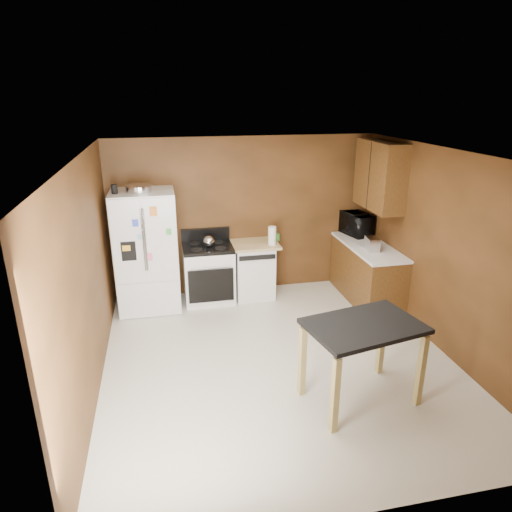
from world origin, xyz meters
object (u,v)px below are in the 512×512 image
object	(u,v)px
roasting_pan	(139,188)
gas_range	(209,273)
pen_cup	(114,189)
paper_towel	(272,236)
toaster	(372,244)
microwave	(355,224)
kettle	(209,241)
green_canister	(277,237)
island	(363,337)
refrigerator	(147,251)
dishwasher	(253,269)

from	to	relation	value
roasting_pan	gas_range	bearing A→B (deg)	4.88
pen_cup	paper_towel	bearing A→B (deg)	1.31
toaster	microwave	size ratio (longest dim) A/B	0.44
microwave	kettle	bearing A→B (deg)	79.93
kettle	roasting_pan	bearing A→B (deg)	-177.90
paper_towel	green_canister	distance (m)	0.25
gas_range	toaster	bearing A→B (deg)	-16.24
roasting_pan	pen_cup	distance (m)	0.33
microwave	gas_range	size ratio (longest dim) A/B	0.55
kettle	gas_range	size ratio (longest dim) A/B	0.16
paper_towel	island	world-z (taller)	paper_towel
microwave	refrigerator	world-z (taller)	refrigerator
microwave	gas_range	bearing A→B (deg)	78.85
island	microwave	bearing A→B (deg)	68.37
pen_cup	dishwasher	world-z (taller)	pen_cup
paper_towel	refrigerator	xyz separation A→B (m)	(-1.90, 0.04, -0.13)
dishwasher	green_canister	bearing A→B (deg)	10.05
green_canister	gas_range	world-z (taller)	gas_range
pen_cup	gas_range	size ratio (longest dim) A/B	0.12
green_canister	toaster	distance (m)	1.49
kettle	gas_range	bearing A→B (deg)	110.24
microwave	paper_towel	bearing A→B (deg)	84.80
pen_cup	green_canister	xyz separation A→B (m)	(2.38, 0.25, -0.92)
kettle	gas_range	xyz separation A→B (m)	(-0.02, 0.05, -0.53)
paper_towel	gas_range	world-z (taller)	paper_towel
pen_cup	microwave	bearing A→B (deg)	4.40
paper_towel	pen_cup	bearing A→B (deg)	-178.69
gas_range	dishwasher	size ratio (longest dim) A/B	1.24
paper_towel	gas_range	distance (m)	1.15
kettle	paper_towel	size ratio (longest dim) A/B	0.61
microwave	island	world-z (taller)	microwave
paper_towel	dishwasher	bearing A→B (deg)	155.33
pen_cup	kettle	xyz separation A→B (m)	(1.28, 0.11, -0.88)
refrigerator	gas_range	xyz separation A→B (m)	(0.91, 0.06, -0.44)
kettle	green_canister	xyz separation A→B (m)	(1.10, 0.14, -0.05)
microwave	pen_cup	bearing A→B (deg)	80.12
green_canister	refrigerator	world-z (taller)	refrigerator
gas_range	island	world-z (taller)	gas_range
kettle	paper_towel	bearing A→B (deg)	-3.23
paper_towel	island	xyz separation A→B (m)	(0.30, -2.72, -0.27)
paper_towel	toaster	world-z (taller)	paper_towel
microwave	refrigerator	xyz separation A→B (m)	(-3.37, -0.20, -0.17)
roasting_pan	green_canister	distance (m)	2.26
paper_towel	island	size ratio (longest dim) A/B	0.22
microwave	island	xyz separation A→B (m)	(-1.17, -2.96, -0.31)
kettle	paper_towel	xyz separation A→B (m)	(0.98, -0.06, 0.05)
pen_cup	paper_towel	xyz separation A→B (m)	(2.26, 0.05, -0.83)
paper_towel	microwave	size ratio (longest dim) A/B	0.47
refrigerator	pen_cup	bearing A→B (deg)	-165.56
paper_towel	green_canister	bearing A→B (deg)	57.39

